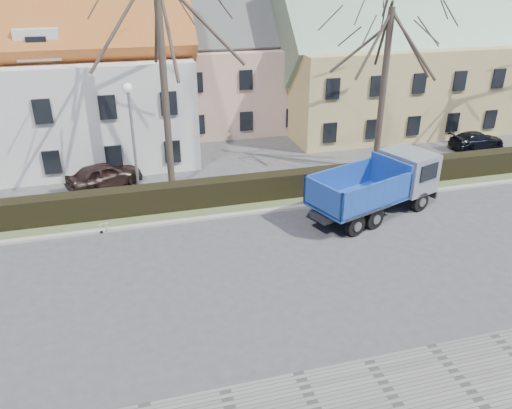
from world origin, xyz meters
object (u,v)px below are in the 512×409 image
object	(u,v)px
cart_frame	(100,228)
parked_car_b	(477,140)
streetlight	(134,147)
dump_truck	(371,189)
parked_car_a	(104,175)

from	to	relation	value
cart_frame	parked_car_b	bearing A→B (deg)	13.46
streetlight	parked_car_b	bearing A→B (deg)	8.13
streetlight	cart_frame	xyz separation A→B (m)	(-1.92, -2.58, -2.82)
dump_truck	streetlight	distance (m)	11.44
streetlight	parked_car_a	world-z (taller)	streetlight
dump_truck	cart_frame	distance (m)	12.62
dump_truck	parked_car_b	xyz separation A→B (m)	(11.42, 7.18, -0.85)
dump_truck	cart_frame	xyz separation A→B (m)	(-12.49, 1.46, -1.12)
dump_truck	parked_car_a	bearing A→B (deg)	130.91
streetlight	parked_car_b	size ratio (longest dim) A/B	1.64
parked_car_a	parked_car_b	distance (m)	23.67
parked_car_b	cart_frame	bearing A→B (deg)	100.52
parked_car_b	streetlight	bearing A→B (deg)	95.19
streetlight	parked_car_a	distance (m)	4.13
streetlight	parked_car_b	world-z (taller)	streetlight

